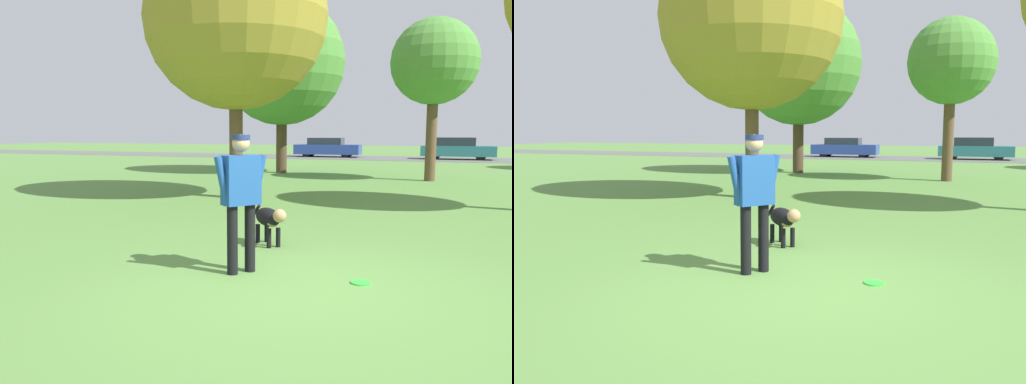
# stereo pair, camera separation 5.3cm
# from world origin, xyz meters

# --- Properties ---
(ground_plane) EXTENTS (120.00, 120.00, 0.00)m
(ground_plane) POSITION_xyz_m (0.00, 0.00, 0.00)
(ground_plane) COLOR #56843D
(far_road_strip) EXTENTS (120.00, 6.00, 0.01)m
(far_road_strip) POSITION_xyz_m (0.00, 28.55, 0.01)
(far_road_strip) COLOR #5B5B59
(far_road_strip) RESTS_ON ground_plane
(person) EXTENTS (0.50, 0.63, 1.68)m
(person) POSITION_xyz_m (-0.80, 0.36, 1.00)
(person) COLOR black
(person) RESTS_ON ground_plane
(dog) EXTENTS (0.82, 0.79, 0.60)m
(dog) POSITION_xyz_m (-0.98, 1.86, 0.41)
(dog) COLOR black
(dog) RESTS_ON ground_plane
(frisbee) EXTENTS (0.22, 0.22, 0.02)m
(frisbee) POSITION_xyz_m (0.63, 0.45, 0.01)
(frisbee) COLOR #33D838
(frisbee) RESTS_ON ground_plane
(tree_mid_center) EXTENTS (2.95, 2.95, 5.59)m
(tree_mid_center) POSITION_xyz_m (0.83, 13.42, 4.08)
(tree_mid_center) COLOR brown
(tree_mid_center) RESTS_ON ground_plane
(tree_near_left) EXTENTS (4.63, 4.63, 6.88)m
(tree_near_left) POSITION_xyz_m (-3.67, 6.75, 4.56)
(tree_near_left) COLOR brown
(tree_near_left) RESTS_ON ground_plane
(tree_far_left) EXTENTS (5.17, 5.17, 7.16)m
(tree_far_left) POSITION_xyz_m (-5.16, 14.88, 4.56)
(tree_far_left) COLOR #4C3826
(tree_far_left) RESTS_ON ground_plane
(parked_car_blue) EXTENTS (4.51, 1.94, 1.32)m
(parked_car_blue) POSITION_xyz_m (-6.51, 28.89, 0.65)
(parked_car_blue) COLOR #284293
(parked_car_blue) RESTS_ON ground_plane
(parked_car_teal) EXTENTS (4.37, 1.78, 1.38)m
(parked_car_teal) POSITION_xyz_m (1.83, 28.66, 0.68)
(parked_car_teal) COLOR teal
(parked_car_teal) RESTS_ON ground_plane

